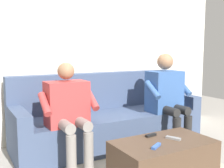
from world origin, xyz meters
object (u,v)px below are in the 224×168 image
person_right_seated (69,108)px  remote_black (151,135)px  couch (107,120)px  person_left_seated (167,93)px  remote_blue (156,146)px  remote_gray (173,138)px  coffee_table (163,159)px

person_right_seated → remote_black: 0.89m
couch → person_left_seated: bearing=150.9°
person_left_seated → person_right_seated: person_left_seated is taller
remote_blue → person_left_seated: bearing=15.7°
remote_blue → remote_gray: size_ratio=1.02×
person_left_seated → remote_gray: 0.98m
person_right_seated → remote_blue: bearing=121.3°
person_left_seated → remote_blue: size_ratio=7.92×
remote_gray → couch: bearing=159.8°
person_right_seated → remote_black: size_ratio=8.80×
coffee_table → person_right_seated: person_right_seated is taller
remote_blue → remote_black: same height
couch → person_right_seated: bearing=29.9°
coffee_table → remote_blue: bearing=30.3°
couch → remote_black: couch is taller
couch → remote_blue: 1.23m
couch → remote_blue: couch is taller
person_left_seated → remote_gray: bearing=53.4°
person_right_seated → remote_black: person_right_seated is taller
remote_blue → person_right_seated: bearing=91.8°
person_left_seated → remote_gray: size_ratio=8.07×
remote_blue → couch: bearing=52.7°
remote_gray → person_right_seated: bearing=-159.3°
remote_black → remote_gray: (-0.13, 0.18, -0.00)m
coffee_table → remote_gray: (-0.11, 0.00, 0.19)m
couch → remote_gray: bearing=95.8°
person_right_seated → remote_gray: 1.11m
coffee_table → remote_gray: remote_gray is taller
person_left_seated → person_right_seated: size_ratio=1.08×
remote_black → person_right_seated: bearing=132.5°
couch → person_left_seated: size_ratio=2.07×
couch → person_right_seated: (0.67, 0.39, 0.31)m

